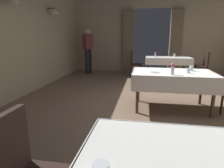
% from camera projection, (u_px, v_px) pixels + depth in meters
% --- Properties ---
extents(ground, '(10.08, 10.08, 0.00)m').
position_uv_depth(ground, '(155.00, 108.00, 3.79)').
color(ground, '#7A604C').
extents(wall_left, '(0.49, 8.40, 3.00)m').
position_uv_depth(wall_left, '(5.00, 32.00, 3.94)').
color(wall_left, tan).
rests_on(wall_left, ground).
extents(wall_back, '(6.40, 0.27, 3.00)m').
position_uv_depth(wall_back, '(152.00, 34.00, 7.42)').
color(wall_back, tan).
rests_on(wall_back, ground).
extents(dining_table_mid, '(1.55, 0.95, 0.75)m').
position_uv_depth(dining_table_mid, '(173.00, 77.00, 3.63)').
color(dining_table_mid, '#4C3D2D').
rests_on(dining_table_mid, ground).
extents(dining_table_far, '(1.49, 0.98, 0.75)m').
position_uv_depth(dining_table_far, '(168.00, 59.00, 6.41)').
color(dining_table_far, '#4C3D2D').
rests_on(dining_table_far, ground).
extents(chair_far_left, '(0.45, 0.44, 0.93)m').
position_uv_depth(chair_far_left, '(135.00, 63.00, 6.69)').
color(chair_far_left, black).
rests_on(chair_far_left, ground).
extents(chair_far_right, '(0.44, 0.44, 0.93)m').
position_uv_depth(chair_far_right, '(202.00, 64.00, 6.25)').
color(chair_far_right, black).
rests_on(chair_far_right, ground).
extents(flower_vase_mid, '(0.07, 0.07, 0.21)m').
position_uv_depth(flower_vase_mid, '(173.00, 68.00, 3.30)').
color(flower_vase_mid, silver).
rests_on(flower_vase_mid, dining_table_mid).
extents(glass_mid_b, '(0.08, 0.08, 0.10)m').
position_uv_depth(glass_mid_b, '(191.00, 68.00, 3.69)').
color(glass_mid_b, silver).
rests_on(glass_mid_b, dining_table_mid).
extents(glass_mid_c, '(0.07, 0.07, 0.09)m').
position_uv_depth(glass_mid_c, '(188.00, 71.00, 3.47)').
color(glass_mid_c, silver).
rests_on(glass_mid_c, dining_table_mid).
extents(plate_mid_d, '(0.18, 0.18, 0.01)m').
position_uv_depth(plate_mid_d, '(155.00, 72.00, 3.54)').
color(plate_mid_d, white).
rests_on(plate_mid_d, dining_table_mid).
extents(flower_vase_far, '(0.07, 0.07, 0.17)m').
position_uv_depth(flower_vase_far, '(155.00, 54.00, 6.29)').
color(flower_vase_far, silver).
rests_on(flower_vase_far, dining_table_far).
extents(glass_far_b, '(0.08, 0.08, 0.10)m').
position_uv_depth(glass_far_b, '(174.00, 55.00, 6.48)').
color(glass_far_b, silver).
rests_on(glass_far_b, dining_table_far).
extents(plate_far_c, '(0.19, 0.19, 0.01)m').
position_uv_depth(plate_far_c, '(154.00, 56.00, 6.71)').
color(plate_far_c, white).
rests_on(plate_far_c, dining_table_far).
extents(person_waiter_by_doorway, '(0.38, 0.42, 1.72)m').
position_uv_depth(person_waiter_by_doorway, '(88.00, 47.00, 7.17)').
color(person_waiter_by_doorway, black).
rests_on(person_waiter_by_doorway, ground).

